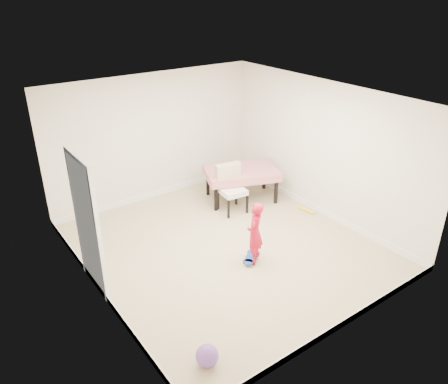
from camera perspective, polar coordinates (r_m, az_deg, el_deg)
ground at (r=7.65m, az=0.27°, el=-7.13°), size 5.00×5.00×0.00m
ceiling at (r=6.61m, az=0.32°, el=11.95°), size 4.50×5.00×0.04m
wall_back at (r=9.01m, az=-9.11°, el=7.00°), size 4.50×0.04×2.60m
wall_front at (r=5.47m, az=15.92°, el=-6.95°), size 4.50×0.04×2.60m
wall_left at (r=6.12m, az=-16.84°, el=-3.31°), size 0.04×5.00×2.60m
wall_right at (r=8.44m, az=12.67°, el=5.37°), size 0.04×5.00×2.60m
door at (r=6.51m, az=-17.40°, el=-4.34°), size 0.11×0.94×2.11m
baseboard_back at (r=9.49m, az=-8.62°, el=-0.08°), size 4.50×0.02×0.12m
baseboard_front at (r=6.21m, az=14.56°, el=-16.67°), size 4.50×0.02×0.12m
baseboard_left at (r=6.79m, az=-15.56°, el=-12.50°), size 0.02×5.00×0.12m
baseboard_right at (r=8.95m, az=11.95°, el=-2.07°), size 0.02×5.00×0.12m
dining_table at (r=9.12m, az=2.27°, el=1.04°), size 1.69×1.39×0.68m
dining_chair at (r=8.56m, az=1.13°, el=0.33°), size 0.59×0.66×0.96m
skateboard at (r=7.33m, az=3.60°, el=-8.46°), size 0.56×0.48×0.08m
child at (r=7.01m, az=4.04°, el=-5.55°), size 0.45×0.43×1.04m
balloon at (r=5.57m, az=-2.23°, el=-20.59°), size 0.28×0.28×0.28m
foam_toy at (r=8.91m, az=10.62°, el=-2.30°), size 0.13×0.40×0.06m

